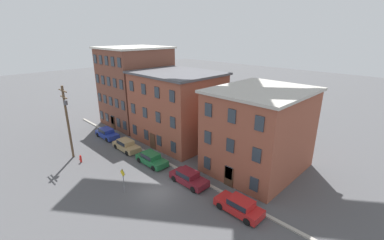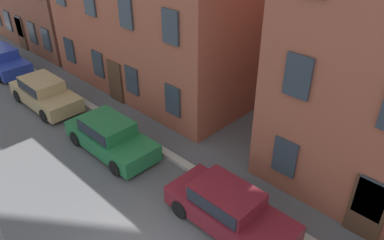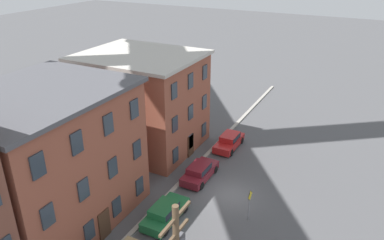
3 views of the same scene
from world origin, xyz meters
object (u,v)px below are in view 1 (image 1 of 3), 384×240
object	(u,v)px
car_blue	(107,133)
car_red	(239,205)
car_maroon	(188,177)
caution_sign	(123,177)
utility_pole	(67,119)
car_tan	(126,145)
car_green	(151,158)
fire_hydrant	(81,159)

from	to	relation	value
car_blue	car_red	bearing A→B (deg)	-0.44
car_maroon	caution_sign	size ratio (longest dim) A/B	1.64
car_red	utility_pole	xyz separation A→B (m)	(-21.56, -6.11, 4.51)
car_tan	car_green	world-z (taller)	same
car_blue	fire_hydrant	world-z (taller)	car_blue
fire_hydrant	utility_pole	bearing A→B (deg)	-177.21
car_tan	car_red	world-z (taller)	same
car_maroon	car_red	world-z (taller)	same
caution_sign	fire_hydrant	distance (m)	9.59
car_blue	car_tan	distance (m)	5.98
car_green	fire_hydrant	world-z (taller)	car_green
car_tan	car_red	size ratio (longest dim) A/B	1.00
car_tan	car_red	distance (m)	18.55
car_blue	car_tan	bearing A→B (deg)	-2.75
car_green	caution_sign	distance (m)	6.31
car_green	car_maroon	bearing A→B (deg)	1.96
car_tan	car_green	xyz separation A→B (m)	(5.68, 0.02, 0.00)
car_blue	car_red	size ratio (longest dim) A/B	1.00
car_blue	car_green	size ratio (longest dim) A/B	1.00
car_maroon	utility_pole	xyz separation A→B (m)	(-14.95, -6.24, 4.51)
car_green	car_tan	bearing A→B (deg)	-179.80
car_tan	caution_sign	distance (m)	10.23
caution_sign	utility_pole	world-z (taller)	utility_pole
car_green	car_red	xyz separation A→B (m)	(12.87, 0.08, 0.00)
car_tan	utility_pole	size ratio (longest dim) A/B	0.47
car_red	caution_sign	xyz separation A→B (m)	(-10.00, -5.60, 1.02)
car_green	utility_pole	distance (m)	11.50
car_green	car_maroon	world-z (taller)	same
car_green	fire_hydrant	distance (m)	8.88
car_maroon	fire_hydrant	bearing A→B (deg)	-154.50
car_tan	fire_hydrant	bearing A→B (deg)	-98.98
car_red	caution_sign	bearing A→B (deg)	-150.72
car_tan	car_green	size ratio (longest dim) A/B	1.00
caution_sign	fire_hydrant	size ratio (longest dim) A/B	2.79
utility_pole	caution_sign	bearing A→B (deg)	2.48
car_red	utility_pole	world-z (taller)	utility_pole
fire_hydrant	car_blue	bearing A→B (deg)	129.13
car_tan	car_maroon	world-z (taller)	same
caution_sign	utility_pole	xyz separation A→B (m)	(-11.57, -0.50, 3.49)
car_red	caution_sign	distance (m)	11.51
car_red	caution_sign	world-z (taller)	caution_sign
utility_pole	car_green	bearing A→B (deg)	34.74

